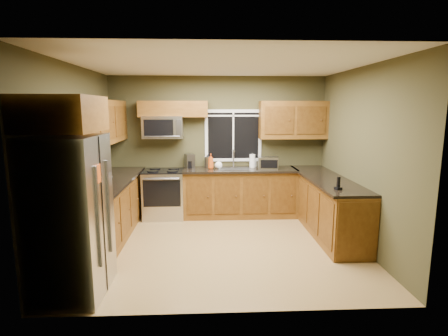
{
  "coord_description": "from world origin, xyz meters",
  "views": [
    {
      "loc": [
        -0.21,
        -5.1,
        2.09
      ],
      "look_at": [
        0.05,
        0.35,
        1.15
      ],
      "focal_mm": 28.0,
      "sensor_mm": 36.0,
      "label": 1
    }
  ],
  "objects": [
    {
      "name": "right_wall",
      "position": [
        2.1,
        0.0,
        1.35
      ],
      "size": [
        0.0,
        3.6,
        3.6
      ],
      "primitive_type": "plane",
      "rotation": [
        1.57,
        0.0,
        -1.57
      ],
      "color": "#3D3A20",
      "rests_on": "ground"
    },
    {
      "name": "left_wall",
      "position": [
        -2.1,
        0.0,
        1.35
      ],
      "size": [
        0.0,
        3.6,
        3.6
      ],
      "primitive_type": "plane",
      "rotation": [
        1.57,
        0.0,
        1.57
      ],
      "color": "#3D3A20",
      "rests_on": "ground"
    },
    {
      "name": "window",
      "position": [
        0.3,
        1.78,
        1.55
      ],
      "size": [
        1.12,
        0.03,
        1.02
      ],
      "color": "white",
      "rests_on": "back_wall"
    },
    {
      "name": "soap_bottle_b",
      "position": [
        0.7,
        1.7,
        1.04
      ],
      "size": [
        0.12,
        0.12,
        0.19
      ],
      "primitive_type": "imported",
      "rotation": [
        0.0,
        0.0,
        0.43
      ],
      "color": "white",
      "rests_on": "countertop_back"
    },
    {
      "name": "floor",
      "position": [
        0.0,
        0.0,
        0.0
      ],
      "size": [
        4.2,
        4.2,
        0.0
      ],
      "primitive_type": "plane",
      "color": "olive",
      "rests_on": "ground"
    },
    {
      "name": "soap_bottle_c",
      "position": [
        0.0,
        1.52,
        1.03
      ],
      "size": [
        0.19,
        0.19,
        0.19
      ],
      "primitive_type": "imported",
      "rotation": [
        0.0,
        0.0,
        0.42
      ],
      "color": "white",
      "rests_on": "countertop_back"
    },
    {
      "name": "upper_cabinet_over_fridge",
      "position": [
        -1.74,
        -1.3,
        2.03
      ],
      "size": [
        0.72,
        0.9,
        0.38
      ],
      "primitive_type": "cube",
      "color": "brown",
      "rests_on": "left_wall"
    },
    {
      "name": "ceiling",
      "position": [
        0.0,
        0.0,
        2.7
      ],
      "size": [
        4.2,
        4.2,
        0.0
      ],
      "primitive_type": "plane",
      "rotation": [
        3.14,
        0.0,
        0.0
      ],
      "color": "white",
      "rests_on": "back_wall"
    },
    {
      "name": "upper_cabinets_back_right",
      "position": [
        1.45,
        1.64,
        1.86
      ],
      "size": [
        1.3,
        0.33,
        0.72
      ],
      "primitive_type": "cube",
      "color": "brown",
      "rests_on": "back_wall"
    },
    {
      "name": "countertop_back",
      "position": [
        0.42,
        1.48,
        0.92
      ],
      "size": [
        2.17,
        0.65,
        0.04
      ],
      "primitive_type": "cube",
      "color": "black",
      "rests_on": "base_cabinets_back"
    },
    {
      "name": "soap_bottle_a",
      "position": [
        -0.15,
        1.5,
        1.08
      ],
      "size": [
        0.13,
        0.13,
        0.29
      ],
      "primitive_type": "imported",
      "rotation": [
        0.0,
        0.0,
        -0.17
      ],
      "color": "#CD4E13",
      "rests_on": "countertop_back"
    },
    {
      "name": "kettle",
      "position": [
        -0.2,
        1.65,
        1.06
      ],
      "size": [
        0.16,
        0.16,
        0.26
      ],
      "color": "#B7B7BC",
      "rests_on": "countertop_back"
    },
    {
      "name": "toaster_oven",
      "position": [
        0.94,
        1.43,
        1.06
      ],
      "size": [
        0.4,
        0.32,
        0.23
      ],
      "color": "#B7B7BC",
      "rests_on": "countertop_back"
    },
    {
      "name": "refrigerator",
      "position": [
        -1.74,
        -1.3,
        0.9
      ],
      "size": [
        0.74,
        0.9,
        1.8
      ],
      "color": "#B7B7BC",
      "rests_on": "ground"
    },
    {
      "name": "sink",
      "position": [
        0.3,
        1.49,
        0.95
      ],
      "size": [
        0.6,
        0.42,
        0.36
      ],
      "color": "slate",
      "rests_on": "countertop_back"
    },
    {
      "name": "coffee_maker",
      "position": [
        -0.56,
        1.64,
        1.06
      ],
      "size": [
        0.22,
        0.25,
        0.26
      ],
      "color": "slate",
      "rests_on": "countertop_back"
    },
    {
      "name": "countertop_peninsula",
      "position": [
        1.78,
        0.55,
        0.92
      ],
      "size": [
        0.65,
        2.5,
        0.04
      ],
      "primitive_type": "cube",
      "color": "black",
      "rests_on": "base_cabinets_peninsula"
    },
    {
      "name": "upper_cabinets_back_left",
      "position": [
        -0.85,
        1.64,
        2.07
      ],
      "size": [
        1.3,
        0.33,
        0.3
      ],
      "primitive_type": "cube",
      "color": "brown",
      "rests_on": "back_wall"
    },
    {
      "name": "base_cabinets_back",
      "position": [
        0.42,
        1.5,
        0.45
      ],
      "size": [
        2.17,
        0.6,
        0.9
      ],
      "primitive_type": "cube",
      "color": "brown",
      "rests_on": "ground"
    },
    {
      "name": "countertop_left",
      "position": [
        -1.78,
        0.48,
        0.92
      ],
      "size": [
        0.65,
        2.65,
        0.04
      ],
      "primitive_type": "cube",
      "color": "black",
      "rests_on": "base_cabinets_left"
    },
    {
      "name": "front_wall",
      "position": [
        0.0,
        -1.8,
        1.35
      ],
      "size": [
        4.2,
        0.0,
        4.2
      ],
      "primitive_type": "plane",
      "rotation": [
        -1.57,
        0.0,
        0.0
      ],
      "color": "#3D3A20",
      "rests_on": "ground"
    },
    {
      "name": "base_cabinets_peninsula",
      "position": [
        1.8,
        0.54,
        0.45
      ],
      "size": [
        0.6,
        2.52,
        0.9
      ],
      "color": "brown",
      "rests_on": "ground"
    },
    {
      "name": "cordless_phone",
      "position": [
        1.65,
        -0.32,
        1.0
      ],
      "size": [
        0.11,
        0.11,
        0.19
      ],
      "color": "black",
      "rests_on": "countertop_peninsula"
    },
    {
      "name": "upper_cabinets_left",
      "position": [
        -1.94,
        0.48,
        1.86
      ],
      "size": [
        0.33,
        2.65,
        0.72
      ],
      "primitive_type": "cube",
      "color": "brown",
      "rests_on": "left_wall"
    },
    {
      "name": "back_wall",
      "position": [
        0.0,
        1.8,
        1.35
      ],
      "size": [
        4.2,
        0.0,
        4.2
      ],
      "primitive_type": "plane",
      "rotation": [
        1.57,
        0.0,
        0.0
      ],
      "color": "#3D3A20",
      "rests_on": "ground"
    },
    {
      "name": "base_cabinets_left",
      "position": [
        -1.8,
        0.48,
        0.45
      ],
      "size": [
        0.6,
        2.65,
        0.9
      ],
      "primitive_type": "cube",
      "color": "brown",
      "rests_on": "ground"
    },
    {
      "name": "range",
      "position": [
        -1.05,
        1.47,
        0.47
      ],
      "size": [
        0.76,
        0.69,
        0.94
      ],
      "color": "#B7B7BC",
      "rests_on": "ground"
    },
    {
      "name": "paper_towel_roll",
      "position": [
        0.66,
        1.61,
        1.07
      ],
      "size": [
        0.15,
        0.15,
        0.28
      ],
      "color": "white",
      "rests_on": "countertop_back"
    },
    {
      "name": "microwave",
      "position": [
        -1.05,
        1.61,
        1.73
      ],
      "size": [
        0.76,
        0.41,
        0.42
      ],
      "color": "#B7B7BC",
      "rests_on": "back_wall"
    }
  ]
}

